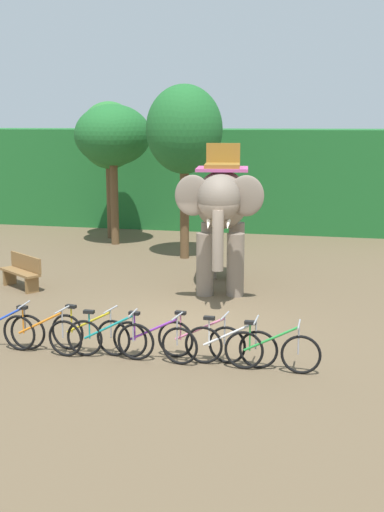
# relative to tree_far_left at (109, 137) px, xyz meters

# --- Properties ---
(ground_plane) EXTENTS (80.00, 80.00, 0.00)m
(ground_plane) POSITION_rel_tree_far_left_xyz_m (5.09, -9.79, -3.79)
(ground_plane) COLOR brown
(foliage_hedge) EXTENTS (36.00, 6.00, 4.04)m
(foliage_hedge) POSITION_rel_tree_far_left_xyz_m (5.09, 5.06, -1.78)
(foliage_hedge) COLOR #1E6028
(foliage_hedge) RESTS_ON ground
(tree_far_left) EXTENTS (2.24, 2.24, 5.08)m
(tree_far_left) POSITION_rel_tree_far_left_xyz_m (0.00, 0.00, 0.00)
(tree_far_left) COLOR brown
(tree_far_left) RESTS_ON ground
(tree_right) EXTENTS (2.68, 2.68, 4.95)m
(tree_right) POSITION_rel_tree_far_left_xyz_m (0.57, -1.21, 0.06)
(tree_right) COLOR brown
(tree_right) RESTS_ON ground
(tree_center) EXTENTS (2.40, 2.40, 5.49)m
(tree_center) POSITION_rel_tree_far_left_xyz_m (3.59, -3.03, 0.28)
(tree_center) COLOR brown
(tree_center) RESTS_ON ground
(elephant) EXTENTS (2.21, 4.23, 3.78)m
(elephant) POSITION_rel_tree_far_left_xyz_m (5.46, -6.75, -1.59)
(elephant) COLOR gray
(elephant) RESTS_ON ground
(bike_blue) EXTENTS (1.71, 0.52, 0.92)m
(bike_blue) POSITION_rel_tree_far_left_xyz_m (2.16, -12.15, -3.41)
(bike_blue) COLOR black
(bike_blue) RESTS_ON ground
(bike_orange) EXTENTS (1.71, 0.52, 0.92)m
(bike_orange) POSITION_rel_tree_far_left_xyz_m (3.01, -12.24, -3.41)
(bike_orange) COLOR black
(bike_orange) RESTS_ON ground
(bike_yellow) EXTENTS (1.70, 0.52, 0.92)m
(bike_yellow) POSITION_rel_tree_far_left_xyz_m (3.89, -12.00, -3.41)
(bike_yellow) COLOR black
(bike_yellow) RESTS_ON ground
(bike_teal) EXTENTS (1.71, 0.52, 0.92)m
(bike_teal) POSITION_rel_tree_far_left_xyz_m (4.36, -12.19, -3.41)
(bike_teal) COLOR black
(bike_teal) RESTS_ON ground
(bike_purple) EXTENTS (1.70, 0.52, 0.92)m
(bike_purple) POSITION_rel_tree_far_left_xyz_m (5.21, -12.14, -3.41)
(bike_purple) COLOR black
(bike_purple) RESTS_ON ground
(bike_pink) EXTENTS (1.71, 0.52, 0.92)m
(bike_pink) POSITION_rel_tree_far_left_xyz_m (6.03, -11.92, -3.41)
(bike_pink) COLOR black
(bike_pink) RESTS_ON ground
(bike_white) EXTENTS (1.71, 0.52, 0.92)m
(bike_white) POSITION_rel_tree_far_left_xyz_m (6.62, -12.08, -3.41)
(bike_white) COLOR black
(bike_white) RESTS_ON ground
(bike_green) EXTENTS (1.71, 0.52, 0.92)m
(bike_green) POSITION_rel_tree_far_left_xyz_m (7.37, -12.18, -3.41)
(bike_green) COLOR black
(bike_green) RESTS_ON ground
(wooden_bench) EXTENTS (1.47, 1.18, 0.89)m
(wooden_bench) POSITION_rel_tree_far_left_xyz_m (0.32, -7.79, -3.31)
(wooden_bench) COLOR brown
(wooden_bench) RESTS_ON ground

